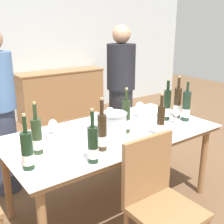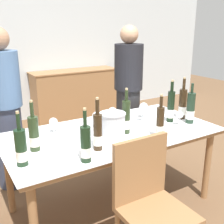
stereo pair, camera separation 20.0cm
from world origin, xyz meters
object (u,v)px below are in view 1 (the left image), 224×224
(wine_glass_3, at_px, (53,124))
(wine_bottle_2, at_px, (126,117))
(wine_bottle_4, at_px, (167,106))
(wine_bottle_7, at_px, (93,146))
(wine_bottle_3, at_px, (177,103))
(wine_glass_4, at_px, (96,117))
(dining_table, at_px, (112,139))
(wine_glass_0, at_px, (139,110))
(chair_near_front, at_px, (158,196))
(wine_bottle_5, at_px, (161,122))
(wine_bottle_0, at_px, (102,133))
(wine_glass_5, at_px, (176,114))
(person_guest_left, at_px, (121,95))
(wine_glass_2, at_px, (110,112))
(wine_bottle_6, at_px, (27,152))
(wine_bottle_8, at_px, (37,137))
(wine_glass_1, at_px, (140,107))
(sideboard_cabinet, at_px, (62,94))
(ice_bucket, at_px, (114,125))
(wine_bottle_1, at_px, (186,107))

(wine_glass_3, bearing_deg, wine_bottle_2, -31.49)
(wine_bottle_4, bearing_deg, wine_bottle_7, -163.16)
(wine_bottle_3, bearing_deg, wine_glass_3, 166.82)
(wine_bottle_7, bearing_deg, wine_glass_4, 55.05)
(dining_table, distance_m, wine_glass_0, 0.43)
(chair_near_front, bearing_deg, wine_bottle_7, 131.37)
(wine_bottle_2, height_order, wine_glass_4, wine_bottle_2)
(wine_bottle_7, relative_size, chair_near_front, 0.41)
(wine_bottle_3, relative_size, chair_near_front, 0.45)
(dining_table, height_order, wine_bottle_7, wine_bottle_7)
(wine_bottle_5, bearing_deg, wine_bottle_0, 172.76)
(wine_glass_3, distance_m, wine_glass_5, 1.13)
(wine_bottle_3, bearing_deg, person_guest_left, 98.03)
(wine_bottle_7, relative_size, wine_glass_2, 2.55)
(wine_bottle_6, bearing_deg, wine_bottle_8, 52.68)
(wine_bottle_0, xyz_separation_m, wine_glass_0, (0.66, 0.34, -0.03))
(wine_bottle_3, distance_m, chair_near_front, 1.18)
(wine_bottle_7, xyz_separation_m, wine_glass_5, (1.04, 0.19, -0.02))
(wine_glass_3, height_order, chair_near_front, chair_near_front)
(wine_glass_0, relative_size, wine_glass_1, 0.91)
(wine_bottle_8, relative_size, wine_glass_4, 2.54)
(sideboard_cabinet, relative_size, wine_glass_5, 11.23)
(wine_bottle_2, distance_m, wine_bottle_6, 0.91)
(ice_bucket, distance_m, chair_near_front, 0.67)
(wine_bottle_0, height_order, wine_bottle_8, wine_bottle_0)
(wine_bottle_2, relative_size, wine_bottle_4, 0.97)
(wine_glass_0, height_order, wine_glass_3, wine_glass_0)
(wine_bottle_0, xyz_separation_m, wine_bottle_7, (-0.16, -0.12, -0.01))
(ice_bucket, xyz_separation_m, person_guest_left, (0.73, 0.84, -0.03))
(person_guest_left, bearing_deg, wine_glass_4, -142.00)
(wine_glass_4, bearing_deg, wine_bottle_7, -124.95)
(sideboard_cabinet, xyz_separation_m, wine_bottle_8, (-1.50, -2.65, 0.43))
(ice_bucket, bearing_deg, wine_bottle_6, -173.34)
(wine_bottle_4, bearing_deg, wine_bottle_6, -174.15)
(wine_bottle_2, xyz_separation_m, wine_glass_5, (0.52, -0.10, -0.04))
(ice_bucket, relative_size, person_guest_left, 0.13)
(wine_bottle_1, bearing_deg, wine_glass_3, 160.45)
(wine_bottle_1, distance_m, wine_glass_3, 1.25)
(wine_bottle_6, bearing_deg, chair_near_front, -36.65)
(wine_glass_5, bearing_deg, wine_glass_3, 157.98)
(wine_bottle_4, xyz_separation_m, wine_glass_1, (-0.15, 0.22, -0.03))
(wine_bottle_0, xyz_separation_m, wine_glass_5, (0.88, 0.07, -0.04))
(ice_bucket, distance_m, wine_bottle_8, 0.62)
(dining_table, relative_size, wine_bottle_6, 4.93)
(wine_glass_1, bearing_deg, wine_bottle_8, -170.75)
(wine_bottle_5, relative_size, wine_glass_5, 2.65)
(wine_bottle_5, distance_m, wine_bottle_8, 0.98)
(wine_bottle_3, xyz_separation_m, wine_glass_0, (-0.39, 0.13, -0.04))
(wine_bottle_8, height_order, wine_glass_4, wine_bottle_8)
(wine_glass_3, bearing_deg, wine_glass_0, -10.43)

